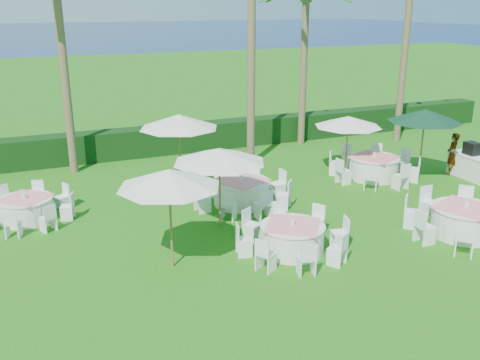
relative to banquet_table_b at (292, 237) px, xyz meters
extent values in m
plane|color=#206010|center=(-0.16, -1.09, -0.40)|extent=(120.00, 120.00, 0.00)
cube|color=black|center=(-0.16, 10.91, 0.20)|extent=(34.00, 1.00, 1.20)
plane|color=#081256|center=(-0.16, 100.91, -0.40)|extent=(260.00, 260.00, 0.00)
cylinder|color=white|center=(0.00, 0.00, -0.04)|extent=(1.68, 1.68, 0.73)
cylinder|color=white|center=(0.00, 0.00, 0.33)|extent=(1.75, 1.75, 0.03)
cube|color=pink|center=(0.00, 0.00, 0.36)|extent=(1.89, 1.89, 0.01)
cylinder|color=silver|center=(0.00, 0.00, 0.44)|extent=(0.12, 0.12, 0.16)
cube|color=white|center=(1.11, 0.69, 0.03)|extent=(0.56, 0.56, 0.87)
cube|color=white|center=(0.30, 1.28, 0.03)|extent=(0.49, 0.49, 0.87)
cube|color=white|center=(-0.69, 1.11, 0.03)|extent=(0.56, 0.56, 0.87)
cube|color=white|center=(-1.28, 0.30, 0.03)|extent=(0.49, 0.49, 0.87)
cube|color=white|center=(-1.11, -0.69, 0.03)|extent=(0.56, 0.56, 0.87)
cube|color=white|center=(-0.30, -1.28, 0.03)|extent=(0.49, 0.49, 0.87)
cube|color=white|center=(0.69, -1.11, 0.03)|extent=(0.56, 0.56, 0.87)
cube|color=white|center=(1.28, -0.30, 0.03)|extent=(0.49, 0.49, 0.87)
cylinder|color=white|center=(5.07, -0.94, 0.00)|extent=(1.84, 1.84, 0.80)
cylinder|color=white|center=(5.07, -0.94, 0.40)|extent=(1.91, 1.91, 0.03)
cube|color=pink|center=(5.07, -0.94, 0.43)|extent=(1.94, 1.94, 0.01)
cylinder|color=silver|center=(5.07, -0.94, 0.51)|extent=(0.13, 0.13, 0.17)
cube|color=white|center=(6.07, 0.08, 0.08)|extent=(0.63, 0.63, 0.96)
cube|color=white|center=(5.05, 0.49, 0.08)|extent=(0.45, 0.45, 0.96)
cube|color=white|center=(4.04, 0.07, 0.08)|extent=(0.63, 0.63, 0.96)
cube|color=white|center=(3.63, -0.95, 0.08)|extent=(0.45, 0.45, 0.96)
cube|color=white|center=(4.06, -1.96, 0.08)|extent=(0.63, 0.63, 0.96)
cylinder|color=white|center=(-6.49, 5.05, -0.06)|extent=(1.58, 1.58, 0.68)
cylinder|color=white|center=(-6.49, 5.05, 0.29)|extent=(1.64, 1.64, 0.03)
cube|color=pink|center=(-6.49, 5.05, 0.32)|extent=(1.80, 1.80, 0.01)
cylinder|color=silver|center=(-6.49, 5.05, 0.40)|extent=(0.11, 0.11, 0.15)
cube|color=white|center=(-5.39, 5.61, 0.01)|extent=(0.51, 0.51, 0.82)
cube|color=white|center=(-6.10, 6.22, 0.01)|extent=(0.48, 0.48, 0.82)
cube|color=white|center=(-7.04, 6.16, 0.01)|extent=(0.51, 0.51, 0.82)
cube|color=white|center=(-6.88, 3.88, 0.01)|extent=(0.48, 0.48, 0.82)
cube|color=white|center=(-5.94, 3.95, 0.01)|extent=(0.51, 0.51, 0.82)
cube|color=white|center=(-5.32, 4.67, 0.01)|extent=(0.48, 0.48, 0.82)
cylinder|color=white|center=(0.12, 3.79, -0.01)|extent=(1.81, 1.81, 0.78)
cylinder|color=white|center=(0.12, 3.79, 0.39)|extent=(1.88, 1.88, 0.03)
cube|color=pink|center=(0.12, 3.79, 0.42)|extent=(1.97, 1.97, 0.01)
cylinder|color=silver|center=(0.12, 3.79, 0.50)|extent=(0.13, 0.13, 0.17)
cube|color=white|center=(1.53, 3.93, 0.07)|extent=(0.48, 0.48, 0.94)
cube|color=white|center=(1.02, 4.89, 0.07)|extent=(0.62, 0.62, 0.94)
cube|color=white|center=(-0.02, 5.20, 0.07)|extent=(0.48, 0.48, 0.94)
cube|color=white|center=(-0.97, 4.69, 0.07)|extent=(0.62, 0.62, 0.94)
cube|color=white|center=(-1.28, 3.66, 0.07)|extent=(0.48, 0.48, 0.94)
cube|color=white|center=(-0.77, 2.70, 0.07)|extent=(0.62, 0.62, 0.94)
cube|color=white|center=(0.26, 2.39, 0.07)|extent=(0.48, 0.48, 0.94)
cube|color=white|center=(1.21, 2.90, 0.07)|extent=(0.62, 0.62, 0.94)
cylinder|color=white|center=(5.82, 4.40, -0.01)|extent=(1.83, 1.83, 0.79)
cylinder|color=white|center=(5.82, 4.40, 0.40)|extent=(1.90, 1.90, 0.03)
cube|color=pink|center=(5.82, 4.40, 0.43)|extent=(1.99, 1.99, 0.01)
cylinder|color=silver|center=(5.82, 4.40, 0.51)|extent=(0.13, 0.13, 0.17)
cube|color=white|center=(7.24, 4.53, 0.07)|extent=(0.48, 0.48, 0.95)
cube|color=white|center=(6.73, 5.50, 0.07)|extent=(0.63, 0.63, 0.95)
cube|color=white|center=(5.69, 5.82, 0.07)|extent=(0.48, 0.48, 0.95)
cube|color=white|center=(4.72, 5.31, 0.07)|extent=(0.63, 0.63, 0.95)
cube|color=white|center=(4.40, 4.27, 0.07)|extent=(0.48, 0.48, 0.95)
cube|color=white|center=(4.91, 3.30, 0.07)|extent=(0.63, 0.63, 0.95)
cube|color=white|center=(5.95, 2.98, 0.07)|extent=(0.48, 0.48, 0.95)
cube|color=white|center=(6.92, 3.49, 0.07)|extent=(0.63, 0.63, 0.95)
cylinder|color=brown|center=(-3.20, 0.40, 0.84)|extent=(0.06, 0.06, 2.48)
cone|color=silver|center=(-3.20, 0.40, 1.96)|extent=(2.56, 2.56, 0.45)
sphere|color=brown|center=(-3.20, 0.40, 2.11)|extent=(0.10, 0.10, 0.10)
cylinder|color=brown|center=(-1.18, 2.34, 0.75)|extent=(0.06, 0.06, 2.32)
cone|color=silver|center=(-1.18, 2.34, 1.80)|extent=(2.73, 2.73, 0.42)
sphere|color=brown|center=(-1.18, 2.34, 1.94)|extent=(0.09, 0.09, 0.09)
cylinder|color=brown|center=(-1.32, 5.88, 0.91)|extent=(0.06, 0.06, 2.63)
cone|color=silver|center=(-1.32, 5.88, 2.10)|extent=(2.75, 2.75, 0.47)
sphere|color=brown|center=(-1.32, 5.88, 2.26)|extent=(0.11, 0.11, 0.11)
cylinder|color=brown|center=(5.11, 5.21, 0.70)|extent=(0.05, 0.05, 2.20)
cone|color=silver|center=(5.11, 5.21, 1.69)|extent=(2.56, 2.56, 0.40)
sphere|color=brown|center=(5.11, 5.21, 1.82)|extent=(0.09, 0.09, 0.09)
cylinder|color=brown|center=(7.28, 3.56, 0.89)|extent=(0.06, 0.06, 2.58)
cone|color=#0D311E|center=(7.28, 3.56, 2.05)|extent=(2.68, 2.68, 0.47)
sphere|color=brown|center=(7.28, 3.56, 2.21)|extent=(0.10, 0.10, 0.10)
cube|color=black|center=(9.26, 3.08, 0.73)|extent=(0.43, 0.52, 0.48)
imported|color=gray|center=(8.86, 3.61, 0.42)|extent=(0.70, 0.60, 1.64)
cylinder|color=brown|center=(-4.58, 9.60, 3.73)|extent=(0.32, 0.32, 8.27)
cylinder|color=brown|center=(2.27, 7.89, 4.98)|extent=(0.32, 0.32, 10.77)
cylinder|color=brown|center=(5.83, 10.05, 3.27)|extent=(0.32, 0.32, 7.34)
cylinder|color=brown|center=(10.42, 8.81, 3.88)|extent=(0.32, 0.32, 8.57)
camera|label=1|loc=(-6.34, -11.47, 5.98)|focal=40.00mm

